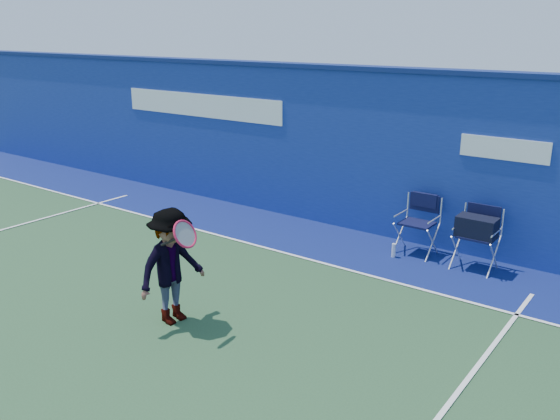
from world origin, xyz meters
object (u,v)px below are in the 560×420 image
Objects in this scene: directors_chair_right at (476,244)px; directors_chair_left at (417,235)px; water_bottle at (394,251)px; tennis_player at (172,266)px.

directors_chair_left is at bearing 175.01° from directors_chair_right.
directors_chair_right is at bearing 13.57° from water_bottle.
tennis_player is (-1.56, -4.20, 0.44)m from directors_chair_left.
directors_chair_left is 0.51m from water_bottle.
water_bottle is at bearing -166.43° from directors_chair_right.
directors_chair_left is 0.66× the size of tennis_player.
directors_chair_right is 0.65× the size of tennis_player.
directors_chair_right is (1.04, -0.09, 0.09)m from directors_chair_left.
directors_chair_right reaches higher than water_bottle.
tennis_player is (-1.34, -3.81, 0.66)m from water_bottle.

